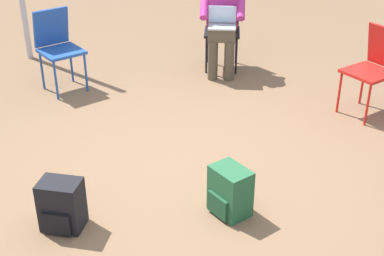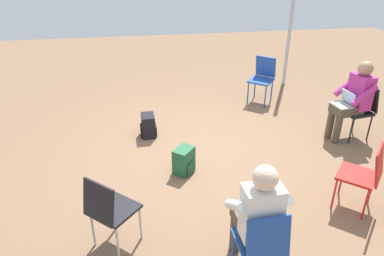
# 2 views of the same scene
# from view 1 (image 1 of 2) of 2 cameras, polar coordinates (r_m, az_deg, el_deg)

# --- Properties ---
(ground_plane) EXTENTS (14.00, 14.00, 0.00)m
(ground_plane) POSITION_cam_1_polar(r_m,az_deg,el_deg) (4.28, -1.28, -5.13)
(ground_plane) COLOR brown
(chair_west) EXTENTS (0.50, 0.46, 0.85)m
(chair_west) POSITION_cam_1_polar(r_m,az_deg,el_deg) (6.27, 3.26, 10.91)
(chair_west) COLOR black
(chair_west) RESTS_ON ground
(chair_northwest) EXTENTS (0.59, 0.58, 0.85)m
(chair_northwest) POSITION_cam_1_polar(r_m,az_deg,el_deg) (5.37, 18.90, 6.39)
(chair_northwest) COLOR red
(chair_northwest) RESTS_ON ground
(chair_southwest) EXTENTS (0.58, 0.58, 0.85)m
(chair_southwest) POSITION_cam_1_polar(r_m,az_deg,el_deg) (5.81, -14.14, 8.67)
(chair_southwest) COLOR #1E4799
(chair_southwest) RESTS_ON ground
(person_with_laptop) EXTENTS (0.57, 0.55, 1.24)m
(person_with_laptop) POSITION_cam_1_polar(r_m,az_deg,el_deg) (6.06, 3.27, 12.21)
(person_with_laptop) COLOR #4C4233
(person_with_laptop) RESTS_ON ground
(backpack_near_laptop_user) EXTENTS (0.26, 0.29, 0.36)m
(backpack_near_laptop_user) POSITION_cam_1_polar(r_m,az_deg,el_deg) (3.78, -13.68, -8.22)
(backpack_near_laptop_user) COLOR black
(backpack_near_laptop_user) RESTS_ON ground
(backpack_by_empty_chair) EXTENTS (0.33, 0.34, 0.36)m
(backpack_by_empty_chair) POSITION_cam_1_polar(r_m,az_deg,el_deg) (3.81, 4.09, -7.00)
(backpack_by_empty_chair) COLOR #235B38
(backpack_by_empty_chair) RESTS_ON ground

